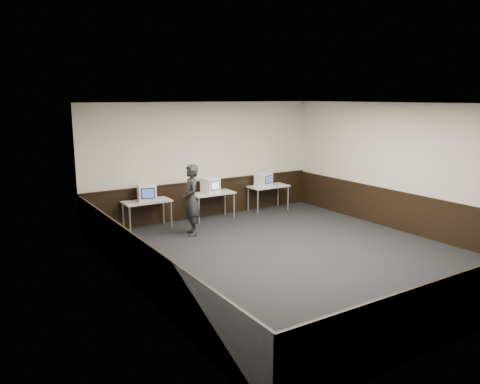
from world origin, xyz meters
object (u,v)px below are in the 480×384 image
desk_right (268,188)px  person (191,200)px  desk_left (147,203)px  emac_left (147,193)px  emac_center (210,185)px  desk_center (212,195)px  emac_right (263,179)px

desk_right → person: person is taller
desk_left → person: bearing=-54.9°
desk_right → emac_left: size_ratio=2.17×
desk_left → desk_right: same height
emac_center → desk_right: bearing=-10.8°
desk_center → person: 1.58m
desk_right → emac_center: bearing=178.9°
emac_right → desk_right: bearing=-28.3°
person → desk_center: bearing=146.2°
desk_right → emac_center: (-1.94, 0.04, 0.27)m
desk_center → emac_right: 1.77m
desk_center → emac_left: size_ratio=2.17×
emac_right → person: person is taller
desk_center → emac_right: size_ratio=2.43×
emac_left → emac_center: bearing=16.3°
desk_left → emac_center: size_ratio=2.46×
desk_left → person: size_ratio=0.69×
desk_left → emac_right: 3.66m
desk_right → emac_left: emac_left is taller
desk_center → desk_right: size_ratio=1.00×
desk_center → person: (-1.16, -1.05, 0.19)m
emac_center → person: size_ratio=0.28×
emac_center → person: 1.57m
desk_left → emac_center: emac_center is taller
emac_right → person: 3.11m
emac_left → emac_center: size_ratio=1.13×
desk_center → desk_left: bearing=180.0°
emac_right → emac_left: bearing=169.2°
desk_left → emac_right: size_ratio=2.43×
desk_left → person: person is taller
desk_center → person: bearing=-138.0°
desk_left → emac_center: (1.86, 0.04, 0.27)m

